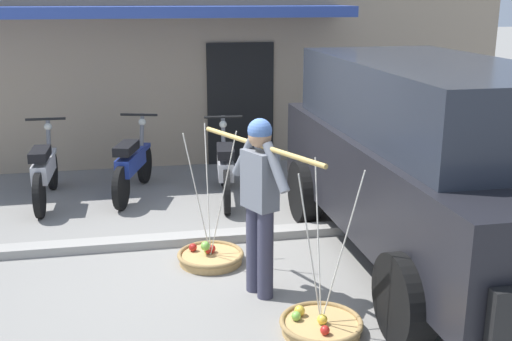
{
  "coord_description": "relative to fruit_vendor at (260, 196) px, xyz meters",
  "views": [
    {
      "loc": [
        -0.69,
        -5.97,
        2.75
      ],
      "look_at": [
        0.59,
        0.6,
        0.85
      ],
      "focal_mm": 43.72,
      "sensor_mm": 36.0,
      "label": 1
    }
  ],
  "objects": [
    {
      "name": "wooden_crate",
      "position": [
        0.73,
        3.42,
        -0.82
      ],
      "size": [
        0.44,
        0.36,
        0.32
      ],
      "primitive_type": "cube",
      "color": "olive",
      "rests_on": "ground"
    },
    {
      "name": "sidewalk_curb",
      "position": [
        -0.37,
        1.38,
        -0.93
      ],
      "size": [
        20.0,
        0.24,
        0.1
      ],
      "primitive_type": "cube",
      "color": "gray",
      "rests_on": "ground"
    },
    {
      "name": "storefront_building",
      "position": [
        -1.32,
        7.28,
        1.12
      ],
      "size": [
        13.0,
        6.0,
        4.2
      ],
      "color": "tan",
      "rests_on": "ground"
    },
    {
      "name": "motorcycle_third_in_row",
      "position": [
        0.09,
        2.87,
        -0.53
      ],
      "size": [
        0.54,
        1.82,
        1.09
      ],
      "color": "black",
      "rests_on": "ground"
    },
    {
      "name": "motorcycle_second_in_row",
      "position": [
        -1.16,
        3.29,
        -0.53
      ],
      "size": [
        0.66,
        1.78,
        1.09
      ],
      "color": "black",
      "rests_on": "ground"
    },
    {
      "name": "fruit_vendor",
      "position": [
        0.0,
        0.0,
        0.0
      ],
      "size": [
        0.78,
        1.61,
        1.7
      ],
      "color": "#38384C",
      "rests_on": "ground"
    },
    {
      "name": "fruit_basket_right_side",
      "position": [
        0.37,
        -0.79,
        -0.91
      ],
      "size": [
        0.71,
        0.71,
        1.45
      ],
      "color": "tan",
      "rests_on": "ground"
    },
    {
      "name": "fruit_basket_left_side",
      "position": [
        -0.37,
        0.8,
        -0.9
      ],
      "size": [
        0.71,
        0.71,
        1.45
      ],
      "color": "tan",
      "rests_on": "ground"
    },
    {
      "name": "motorcycle_nearest_shop",
      "position": [
        -2.32,
        3.19,
        -0.53
      ],
      "size": [
        0.54,
        1.82,
        1.09
      ],
      "color": "black",
      "rests_on": "ground"
    },
    {
      "name": "parked_truck",
      "position": [
        1.92,
        0.47,
        0.15
      ],
      "size": [
        2.2,
        4.83,
        2.1
      ],
      "color": "black",
      "rests_on": "ground"
    },
    {
      "name": "ground_plane",
      "position": [
        -0.37,
        0.68,
        -0.98
      ],
      "size": [
        90.0,
        90.0,
        0.0
      ],
      "primitive_type": "plane",
      "color": "gray"
    }
  ]
}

